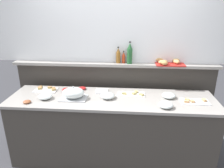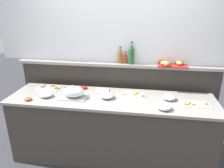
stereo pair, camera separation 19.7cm
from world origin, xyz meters
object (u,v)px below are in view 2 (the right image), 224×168
at_px(glass_bowl_medium, 107,96).
at_px(wine_bottle_green, 132,54).
at_px(condiment_bowl_red, 84,87).
at_px(hot_sauce_bottle, 126,58).
at_px(serving_cloche, 73,92).
at_px(glass_bowl_small, 164,107).
at_px(bread_basket, 170,63).
at_px(sandwich_platter_side, 49,88).
at_px(condiment_bowl_teal, 28,99).
at_px(sandwich_platter_rear, 195,104).
at_px(sandwich_platter_front, 132,95).
at_px(vinegar_bottle_amber, 120,56).
at_px(glass_bowl_extra, 46,95).
at_px(napkin_stack, 103,91).
at_px(glass_bowl_large, 169,97).
at_px(condiment_bowl_dark, 68,88).

height_order(glass_bowl_medium, wine_bottle_green, wine_bottle_green).
bearing_deg(condiment_bowl_red, hot_sauce_bottle, 21.28).
height_order(serving_cloche, glass_bowl_small, serving_cloche).
height_order(glass_bowl_medium, bread_basket, bread_basket).
xyz_separation_m(condiment_bowl_red, hot_sauce_bottle, (0.58, 0.23, 0.40)).
height_order(sandwich_platter_side, condiment_bowl_teal, sandwich_platter_side).
bearing_deg(sandwich_platter_rear, sandwich_platter_front, 167.17).
xyz_separation_m(sandwich_platter_front, glass_bowl_small, (0.39, -0.35, 0.02)).
xyz_separation_m(sandwich_platter_front, serving_cloche, (-0.75, -0.19, 0.06)).
height_order(condiment_bowl_teal, wine_bottle_green, wine_bottle_green).
bearing_deg(vinegar_bottle_amber, serving_cloche, -135.37).
relative_size(sandwich_platter_side, vinegar_bottle_amber, 1.33).
relative_size(sandwich_platter_front, condiment_bowl_teal, 3.85).
distance_m(glass_bowl_small, bread_basket, 0.79).
distance_m(glass_bowl_small, glass_bowl_extra, 1.52).
distance_m(glass_bowl_small, wine_bottle_green, 0.93).
distance_m(sandwich_platter_side, serving_cloche, 0.53).
bearing_deg(bread_basket, glass_bowl_small, -98.77).
bearing_deg(condiment_bowl_red, bread_basket, 9.92).
relative_size(sandwich_platter_side, condiment_bowl_teal, 3.31).
height_order(glass_bowl_extra, napkin_stack, glass_bowl_extra).
distance_m(glass_bowl_large, wine_bottle_green, 0.80).
height_order(sandwich_platter_side, vinegar_bottle_amber, vinegar_bottle_amber).
bearing_deg(condiment_bowl_red, wine_bottle_green, 16.56).
distance_m(condiment_bowl_red, wine_bottle_green, 0.84).
relative_size(sandwich_platter_rear, condiment_bowl_red, 3.30).
distance_m(condiment_bowl_teal, hot_sauce_bottle, 1.43).
bearing_deg(glass_bowl_small, sandwich_platter_front, 138.04).
distance_m(serving_cloche, bread_basket, 1.40).
bearing_deg(glass_bowl_medium, sandwich_platter_rear, -1.64).
relative_size(serving_cloche, bread_basket, 0.82).
bearing_deg(sandwich_platter_rear, glass_bowl_extra, -178.45).
xyz_separation_m(serving_cloche, wine_bottle_green, (0.71, 0.52, 0.41)).
height_order(glass_bowl_medium, condiment_bowl_teal, glass_bowl_medium).
bearing_deg(bread_basket, serving_cloche, -157.03).
relative_size(sandwich_platter_front, wine_bottle_green, 1.15).
xyz_separation_m(glass_bowl_medium, wine_bottle_green, (0.27, 0.47, 0.45)).
relative_size(sandwich_platter_front, sandwich_platter_rear, 1.06).
xyz_separation_m(glass_bowl_large, glass_bowl_extra, (-1.59, -0.16, 0.00)).
distance_m(sandwich_platter_rear, bread_basket, 0.69).
height_order(glass_bowl_large, glass_bowl_extra, glass_bowl_extra).
bearing_deg(sandwich_platter_side, condiment_bowl_red, 8.17).
bearing_deg(condiment_bowl_dark, condiment_bowl_red, 17.60).
xyz_separation_m(serving_cloche, bread_basket, (1.25, 0.53, 0.31)).
distance_m(sandwich_platter_side, condiment_bowl_dark, 0.29).
xyz_separation_m(wine_bottle_green, vinegar_bottle_amber, (-0.16, 0.02, -0.04)).
height_order(glass_bowl_extra, condiment_bowl_dark, glass_bowl_extra).
bearing_deg(sandwich_platter_side, hot_sauce_bottle, 15.38).
relative_size(sandwich_platter_rear, hot_sauce_bottle, 1.96).
relative_size(glass_bowl_extra, wine_bottle_green, 0.55).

